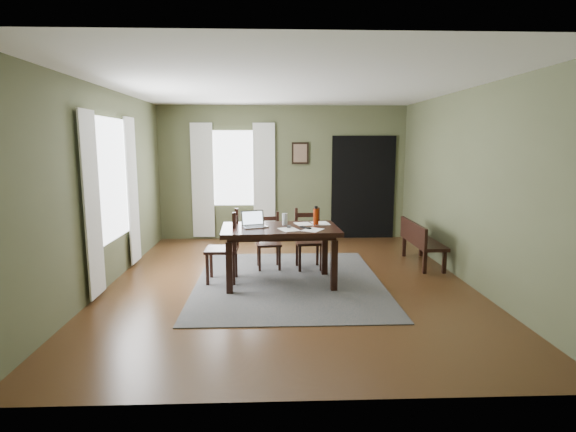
{
  "coord_description": "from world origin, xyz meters",
  "views": [
    {
      "loc": [
        -0.25,
        -6.15,
        1.95
      ],
      "look_at": [
        0.0,
        0.3,
        0.9
      ],
      "focal_mm": 28.0,
      "sensor_mm": 36.0,
      "label": 1
    }
  ],
  "objects_px": {
    "chair_end": "(226,247)",
    "chair_back_right": "(308,239)",
    "dining_table": "(280,234)",
    "laptop": "(254,223)",
    "chair_back_left": "(268,241)",
    "water_bottle": "(316,216)",
    "bench": "(420,239)"
  },
  "relations": [
    {
      "from": "chair_back_left",
      "to": "laptop",
      "type": "bearing_deg",
      "value": -109.54
    },
    {
      "from": "chair_end",
      "to": "dining_table",
      "type": "bearing_deg",
      "value": 81.96
    },
    {
      "from": "chair_back_right",
      "to": "bench",
      "type": "xyz_separation_m",
      "value": [
        1.82,
        0.17,
        -0.04
      ]
    },
    {
      "from": "chair_back_left",
      "to": "laptop",
      "type": "distance_m",
      "value": 0.91
    },
    {
      "from": "bench",
      "to": "water_bottle",
      "type": "bearing_deg",
      "value": 114.16
    },
    {
      "from": "laptop",
      "to": "chair_end",
      "type": "bearing_deg",
      "value": 150.11
    },
    {
      "from": "laptop",
      "to": "bench",
      "type": "bearing_deg",
      "value": 0.46
    },
    {
      "from": "dining_table",
      "to": "chair_back_right",
      "type": "distance_m",
      "value": 0.94
    },
    {
      "from": "dining_table",
      "to": "laptop",
      "type": "relative_size",
      "value": 4.21
    },
    {
      "from": "chair_back_left",
      "to": "bench",
      "type": "height_order",
      "value": "chair_back_left"
    },
    {
      "from": "dining_table",
      "to": "chair_end",
      "type": "relative_size",
      "value": 1.61
    },
    {
      "from": "chair_end",
      "to": "chair_back_right",
      "type": "distance_m",
      "value": 1.39
    },
    {
      "from": "chair_back_right",
      "to": "water_bottle",
      "type": "height_order",
      "value": "water_bottle"
    },
    {
      "from": "dining_table",
      "to": "chair_back_left",
      "type": "xyz_separation_m",
      "value": [
        -0.17,
        0.81,
        -0.28
      ]
    },
    {
      "from": "chair_end",
      "to": "chair_back_left",
      "type": "relative_size",
      "value": 1.17
    },
    {
      "from": "dining_table",
      "to": "laptop",
      "type": "xyz_separation_m",
      "value": [
        -0.36,
        0.04,
        0.16
      ]
    },
    {
      "from": "chair_back_left",
      "to": "water_bottle",
      "type": "distance_m",
      "value": 1.07
    },
    {
      "from": "chair_end",
      "to": "water_bottle",
      "type": "xyz_separation_m",
      "value": [
        1.28,
        0.03,
        0.43
      ]
    },
    {
      "from": "dining_table",
      "to": "chair_end",
      "type": "bearing_deg",
      "value": 168.22
    },
    {
      "from": "bench",
      "to": "chair_back_right",
      "type": "bearing_deg",
      "value": 95.22
    },
    {
      "from": "chair_back_right",
      "to": "chair_end",
      "type": "bearing_deg",
      "value": -156.06
    },
    {
      "from": "chair_end",
      "to": "laptop",
      "type": "xyz_separation_m",
      "value": [
        0.4,
        -0.08,
        0.37
      ]
    },
    {
      "from": "dining_table",
      "to": "bench",
      "type": "xyz_separation_m",
      "value": [
        2.28,
        0.95,
        -0.29
      ]
    },
    {
      "from": "chair_end",
      "to": "chair_back_left",
      "type": "height_order",
      "value": "chair_end"
    },
    {
      "from": "chair_back_left",
      "to": "water_bottle",
      "type": "height_order",
      "value": "water_bottle"
    },
    {
      "from": "dining_table",
      "to": "water_bottle",
      "type": "relative_size",
      "value": 6.04
    },
    {
      "from": "chair_end",
      "to": "water_bottle",
      "type": "bearing_deg",
      "value": 92.32
    },
    {
      "from": "dining_table",
      "to": "chair_end",
      "type": "xyz_separation_m",
      "value": [
        -0.77,
        0.12,
        -0.21
      ]
    },
    {
      "from": "chair_end",
      "to": "bench",
      "type": "distance_m",
      "value": 3.16
    },
    {
      "from": "dining_table",
      "to": "chair_end",
      "type": "distance_m",
      "value": 0.8
    },
    {
      "from": "chair_back_left",
      "to": "chair_back_right",
      "type": "height_order",
      "value": "chair_back_right"
    },
    {
      "from": "chair_end",
      "to": "water_bottle",
      "type": "distance_m",
      "value": 1.35
    }
  ]
}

